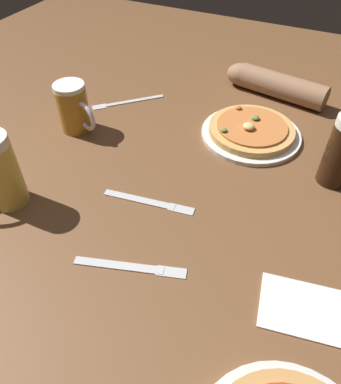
{
  "coord_description": "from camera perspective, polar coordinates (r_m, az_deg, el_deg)",
  "views": [
    {
      "loc": [
        0.27,
        -0.56,
        0.62
      ],
      "look_at": [
        0.0,
        0.0,
        0.02
      ],
      "focal_mm": 34.77,
      "sensor_mm": 36.0,
      "label": 1
    }
  ],
  "objects": [
    {
      "name": "knife_spare",
      "position": [
        0.75,
        -6.12,
        -11.31
      ],
      "size": [
        0.22,
        0.09,
        0.01
      ],
      "color": "silver",
      "rests_on": "ground_plane"
    },
    {
      "name": "napkin_folded",
      "position": [
        0.74,
        19.84,
        -16.45
      ],
      "size": [
        0.17,
        0.14,
        0.01
      ],
      "primitive_type": "cube",
      "rotation": [
        0.0,
        0.0,
        0.17
      ],
      "color": "white",
      "rests_on": "ground_plane"
    },
    {
      "name": "fork_left",
      "position": [
        1.22,
        -6.77,
        13.59
      ],
      "size": [
        0.18,
        0.18,
        0.01
      ],
      "color": "silver",
      "rests_on": "ground_plane"
    },
    {
      "name": "knife_right",
      "position": [
        0.86,
        -3.29,
        -1.46
      ],
      "size": [
        0.22,
        0.05,
        0.01
      ],
      "color": "silver",
      "rests_on": "ground_plane"
    },
    {
      "name": "pizza_plate_far",
      "position": [
        1.08,
        12.26,
        9.12
      ],
      "size": [
        0.28,
        0.28,
        0.05
      ],
      "color": "silver",
      "rests_on": "ground_plane"
    },
    {
      "name": "ground_plane",
      "position": [
        0.88,
        0.0,
        -1.63
      ],
      "size": [
        2.4,
        2.4,
        0.03
      ],
      "primitive_type": "cube",
      "color": "brown"
    },
    {
      "name": "beer_mug_pale",
      "position": [
        1.09,
        -14.62,
        12.38
      ],
      "size": [
        0.14,
        0.09,
        0.14
      ],
      "color": "#B27A23",
      "rests_on": "ground_plane"
    },
    {
      "name": "diner_arm",
      "position": [
        1.29,
        15.22,
        15.79
      ],
      "size": [
        0.34,
        0.13,
        0.08
      ],
      "color": "#936B4C",
      "rests_on": "ground_plane"
    }
  ]
}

